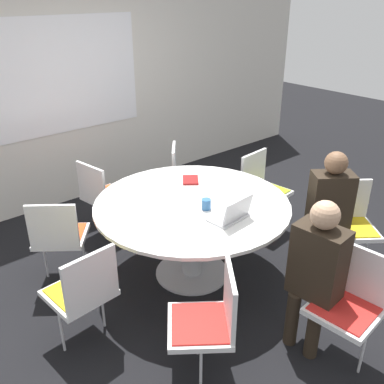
# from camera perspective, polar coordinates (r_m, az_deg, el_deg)

# --- Properties ---
(ground_plane) EXTENTS (16.00, 16.00, 0.00)m
(ground_plane) POSITION_cam_1_polar(r_m,az_deg,el_deg) (4.16, 0.00, -10.73)
(ground_plane) COLOR black
(wall_back) EXTENTS (8.00, 0.07, 2.70)m
(wall_back) POSITION_cam_1_polar(r_m,az_deg,el_deg) (5.37, -16.08, 12.69)
(wall_back) COLOR silver
(wall_back) RESTS_ON ground_plane
(conference_table) EXTENTS (1.73, 1.73, 0.76)m
(conference_table) POSITION_cam_1_polar(r_m,az_deg,el_deg) (3.83, 0.00, -3.30)
(conference_table) COLOR #B7B7BC
(conference_table) RESTS_ON ground_plane
(chair_0) EXTENTS (0.46, 0.47, 0.86)m
(chair_0) POSITION_cam_1_polar(r_m,az_deg,el_deg) (3.25, 20.31, -13.18)
(chair_0) COLOR white
(chair_0) RESTS_ON ground_plane
(chair_1) EXTENTS (0.61, 0.60, 0.86)m
(chair_1) POSITION_cam_1_polar(r_m,az_deg,el_deg) (4.26, 20.28, -3.41)
(chair_1) COLOR white
(chair_1) RESTS_ON ground_plane
(chair_2) EXTENTS (0.48, 0.46, 0.86)m
(chair_2) POSITION_cam_1_polar(r_m,az_deg,el_deg) (4.74, 9.31, 0.91)
(chair_2) COLOR white
(chair_2) RESTS_ON ground_plane
(chair_3) EXTENTS (0.60, 0.61, 0.86)m
(chair_3) POSITION_cam_1_polar(r_m,az_deg,el_deg) (4.93, -0.91, 2.28)
(chair_3) COLOR white
(chair_3) RESTS_ON ground_plane
(chair_4) EXTENTS (0.49, 0.50, 0.86)m
(chair_4) POSITION_cam_1_polar(r_m,az_deg,el_deg) (4.60, -11.84, -0.08)
(chair_4) COLOR white
(chair_4) RESTS_ON ground_plane
(chair_5) EXTENTS (0.61, 0.60, 0.86)m
(chair_5) POSITION_cam_1_polar(r_m,az_deg,el_deg) (3.96, -17.36, -5.28)
(chair_5) COLOR white
(chair_5) RESTS_ON ground_plane
(chair_6) EXTENTS (0.47, 0.45, 0.86)m
(chair_6) POSITION_cam_1_polar(r_m,az_deg,el_deg) (3.24, -14.32, -12.39)
(chair_6) COLOR white
(chair_6) RESTS_ON ground_plane
(chair_7) EXTENTS (0.60, 0.61, 0.86)m
(chair_7) POSITION_cam_1_polar(r_m,az_deg,el_deg) (2.93, 2.39, -16.30)
(chair_7) COLOR white
(chair_7) RESTS_ON ground_plane
(person_0) EXTENTS (0.28, 0.38, 1.21)m
(person_0) POSITION_cam_1_polar(r_m,az_deg,el_deg) (3.15, 16.26, -9.47)
(person_0) COLOR #2D2319
(person_0) RESTS_ON ground_plane
(person_1) EXTENTS (0.42, 0.39, 1.21)m
(person_1) POSITION_cam_1_polar(r_m,az_deg,el_deg) (4.02, 17.96, -1.69)
(person_1) COLOR #2D2319
(person_1) RESTS_ON ground_plane
(laptop) EXTENTS (0.34, 0.25, 0.21)m
(laptop) POSITION_cam_1_polar(r_m,az_deg,el_deg) (3.46, 5.41, -2.97)
(laptop) COLOR silver
(laptop) RESTS_ON conference_table
(spiral_notebook) EXTENTS (0.25, 0.26, 0.02)m
(spiral_notebook) POSITION_cam_1_polar(r_m,az_deg,el_deg) (4.17, -0.20, 1.62)
(spiral_notebook) COLOR maroon
(spiral_notebook) RESTS_ON conference_table
(coffee_cup) EXTENTS (0.08, 0.08, 0.09)m
(coffee_cup) POSITION_cam_1_polar(r_m,az_deg,el_deg) (3.63, 1.91, -1.63)
(coffee_cup) COLOR #33669E
(coffee_cup) RESTS_ON conference_table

